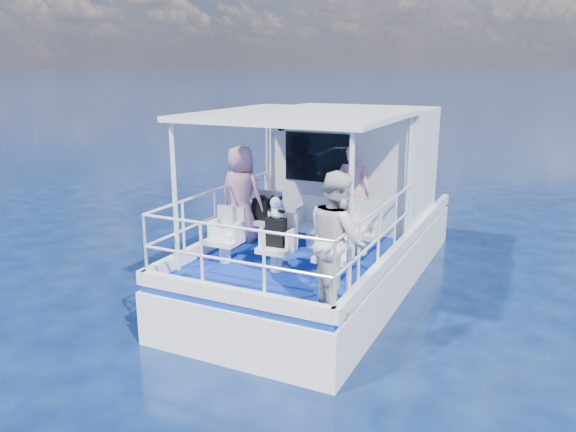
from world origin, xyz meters
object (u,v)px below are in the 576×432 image
Objects in this scene: passenger_port_fwd at (241,194)px; passenger_stbd_aft at (337,240)px; backpack_center at (276,232)px; panda at (277,207)px.

passenger_stbd_aft reaches higher than passenger_port_fwd.
passenger_port_fwd is 3.90× the size of backpack_center.
backpack_center is at bearing 15.23° from passenger_stbd_aft.
passenger_stbd_aft is 4.06× the size of backpack_center.
panda is at bearing 48.67° from backpack_center.
passenger_stbd_aft is (2.50, -1.91, 0.04)m from passenger_port_fwd.
passenger_port_fwd is at bearing 138.14° from backpack_center.
backpack_center is at bearing 140.29° from passenger_port_fwd.
backpack_center is at bearing -131.33° from panda.
passenger_stbd_aft is 1.49m from panda.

